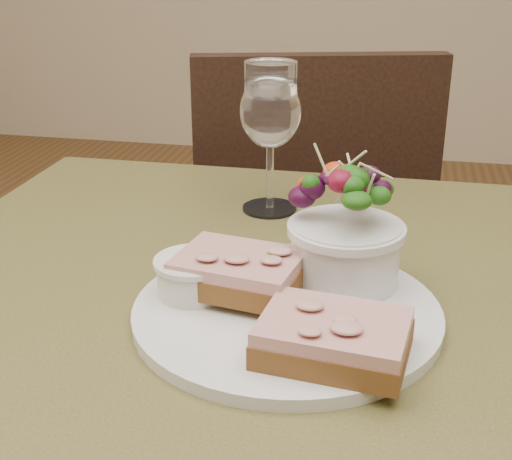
% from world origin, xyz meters
% --- Properties ---
extents(cafe_table, '(0.80, 0.80, 0.75)m').
position_xyz_m(cafe_table, '(0.00, 0.00, 0.65)').
color(cafe_table, '#3F3A1B').
rests_on(cafe_table, ground).
extents(chair_far, '(0.51, 0.51, 0.90)m').
position_xyz_m(chair_far, '(-0.06, 0.72, 0.29)').
color(chair_far, black).
rests_on(chair_far, ground).
extents(dinner_plate, '(0.29, 0.29, 0.01)m').
position_xyz_m(dinner_plate, '(0.03, -0.03, 0.76)').
color(dinner_plate, silver).
rests_on(dinner_plate, cafe_table).
extents(sandwich_front, '(0.13, 0.10, 0.03)m').
position_xyz_m(sandwich_front, '(0.08, -0.11, 0.78)').
color(sandwich_front, '#442812').
rests_on(sandwich_front, dinner_plate).
extents(sandwich_back, '(0.13, 0.10, 0.03)m').
position_xyz_m(sandwich_back, '(-0.02, -0.02, 0.79)').
color(sandwich_back, '#442812').
rests_on(sandwich_back, dinner_plate).
extents(ramekin, '(0.07, 0.07, 0.04)m').
position_xyz_m(ramekin, '(-0.06, -0.03, 0.78)').
color(ramekin, silver).
rests_on(ramekin, dinner_plate).
extents(salad_bowl, '(0.11, 0.11, 0.13)m').
position_xyz_m(salad_bowl, '(0.08, 0.03, 0.82)').
color(salad_bowl, silver).
rests_on(salad_bowl, dinner_plate).
extents(garnish, '(0.05, 0.04, 0.02)m').
position_xyz_m(garnish, '(-0.05, 0.05, 0.77)').
color(garnish, '#0C3409').
rests_on(garnish, dinner_plate).
extents(wine_glass, '(0.08, 0.08, 0.18)m').
position_xyz_m(wine_glass, '(-0.04, 0.24, 0.87)').
color(wine_glass, white).
rests_on(wine_glass, cafe_table).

